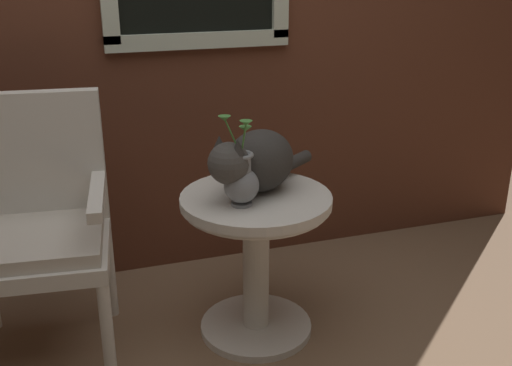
{
  "coord_description": "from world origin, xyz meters",
  "views": [
    {
      "loc": [
        -0.42,
        -1.78,
        1.44
      ],
      "look_at": [
        0.23,
        0.22,
        0.64
      ],
      "focal_mm": 42.31,
      "sensor_mm": 36.0,
      "label": 1
    }
  ],
  "objects_px": {
    "wicker_chair": "(35,218)",
    "pewter_vase_with_ivy": "(241,179)",
    "wicker_side_table": "(256,240)",
    "cat": "(256,161)"
  },
  "relations": [
    {
      "from": "wicker_chair",
      "to": "pewter_vase_with_ivy",
      "type": "height_order",
      "value": "wicker_chair"
    },
    {
      "from": "wicker_side_table",
      "to": "wicker_chair",
      "type": "height_order",
      "value": "wicker_chair"
    },
    {
      "from": "wicker_chair",
      "to": "pewter_vase_with_ivy",
      "type": "xyz_separation_m",
      "value": [
        0.72,
        -0.24,
        0.16
      ]
    },
    {
      "from": "wicker_side_table",
      "to": "wicker_chair",
      "type": "xyz_separation_m",
      "value": [
        -0.8,
        0.17,
        0.13
      ]
    },
    {
      "from": "wicker_chair",
      "to": "cat",
      "type": "height_order",
      "value": "wicker_chair"
    },
    {
      "from": "wicker_side_table",
      "to": "pewter_vase_with_ivy",
      "type": "relative_size",
      "value": 1.79
    },
    {
      "from": "wicker_chair",
      "to": "pewter_vase_with_ivy",
      "type": "distance_m",
      "value": 0.77
    },
    {
      "from": "wicker_side_table",
      "to": "pewter_vase_with_ivy",
      "type": "distance_m",
      "value": 0.31
    },
    {
      "from": "wicker_side_table",
      "to": "cat",
      "type": "height_order",
      "value": "cat"
    },
    {
      "from": "wicker_chair",
      "to": "cat",
      "type": "relative_size",
      "value": 1.89
    }
  ]
}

